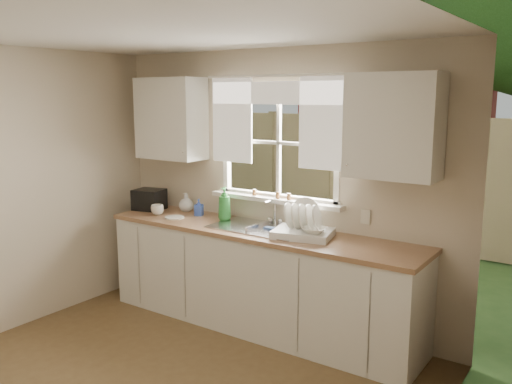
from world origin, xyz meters
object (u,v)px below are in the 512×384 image
Objects in this scene: cup at (157,210)px; black_appliance at (149,199)px; soap_bottle_a at (224,204)px; dish_rack at (303,228)px.

black_appliance is (-0.25, 0.14, 0.06)m from cup.
black_appliance is at bearing 172.04° from soap_bottle_a.
dish_rack reaches higher than cup.
dish_rack is at bearing 4.68° from cup.
dish_rack is 4.31× the size of cup.
cup is at bearing -40.81° from black_appliance.
soap_bottle_a reaches higher than dish_rack.
soap_bottle_a is 1.11× the size of black_appliance.
dish_rack is 1.91× the size of black_appliance.
dish_rack is 1.86m from black_appliance.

